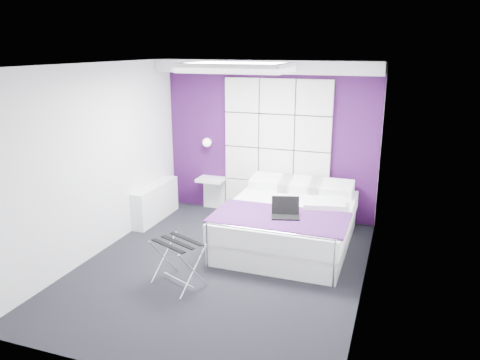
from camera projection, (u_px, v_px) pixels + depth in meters
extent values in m
plane|color=black|center=(221.00, 267.00, 6.15)|extent=(4.40, 4.40, 0.00)
plane|color=white|center=(219.00, 64.00, 5.44)|extent=(4.40, 4.40, 0.00)
plane|color=white|center=(269.00, 140.00, 7.79)|extent=(3.60, 0.00, 3.60)
plane|color=white|center=(98.00, 161.00, 6.37)|extent=(0.00, 4.40, 4.40)
plane|color=white|center=(370.00, 186.00, 5.22)|extent=(0.00, 4.40, 4.40)
cube|color=#390F44|center=(269.00, 140.00, 7.78)|extent=(3.58, 0.02, 2.58)
cube|color=white|center=(266.00, 67.00, 7.23)|extent=(3.58, 0.50, 0.20)
sphere|color=white|center=(208.00, 142.00, 8.02)|extent=(0.15, 0.15, 0.15)
cube|color=white|center=(156.00, 202.00, 7.79)|extent=(0.22, 1.20, 0.60)
cube|color=white|center=(288.00, 234.00, 6.84)|extent=(1.70, 2.13, 0.32)
cube|color=white|center=(289.00, 215.00, 6.76)|extent=(1.74, 2.17, 0.27)
cube|color=#3B144B|center=(280.00, 218.00, 6.23)|extent=(1.80, 0.96, 0.03)
cube|color=white|center=(211.00, 179.00, 8.14)|extent=(0.46, 0.36, 0.05)
cube|color=black|center=(177.00, 242.00, 5.56)|extent=(0.57, 0.42, 0.01)
cube|color=black|center=(285.00, 217.00, 6.20)|extent=(0.37, 0.26, 0.02)
cube|color=black|center=(288.00, 204.00, 6.28)|extent=(0.37, 0.01, 0.24)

